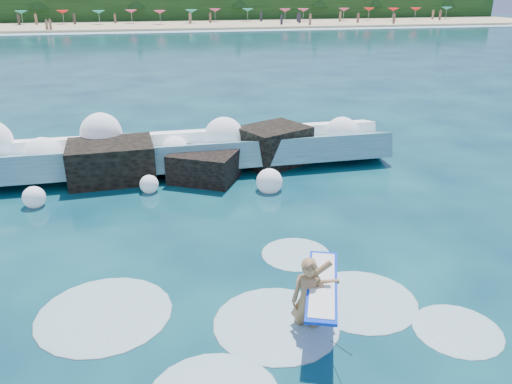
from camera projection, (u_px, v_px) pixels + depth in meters
The scene contains 11 objects.
ground at pixel (210, 281), 11.01m from camera, with size 200.00×200.00×0.00m, color #072439.
beach at pixel (145, 25), 81.30m from camera, with size 140.00×20.00×0.40m, color tan.
wet_band at pixel (147, 32), 71.44m from camera, with size 140.00×5.00×0.08m, color silver.
treeline at pixel (143, 8), 89.45m from camera, with size 140.00×4.00×5.00m, color black.
breaking_wave at pixel (141, 156), 17.52m from camera, with size 17.73×2.77×1.53m.
rock_cluster at pixel (190, 159), 17.23m from camera, with size 8.56×3.73×1.61m.
surfer_with_board at pixel (311, 298), 9.31m from camera, with size 1.37×2.93×1.76m.
wave_spray at pixel (127, 145), 17.14m from camera, with size 15.33×4.52×2.13m.
surf_foam at pixel (249, 320), 9.73m from camera, with size 8.76×6.12×0.13m.
beach_umbrellas at pixel (144, 12), 82.31m from camera, with size 114.45×6.49×0.50m.
beachgoers at pixel (180, 20), 79.72m from camera, with size 110.31×12.89×1.91m.
Camera 1 is at (-1.06, -9.42, 6.03)m, focal length 35.00 mm.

